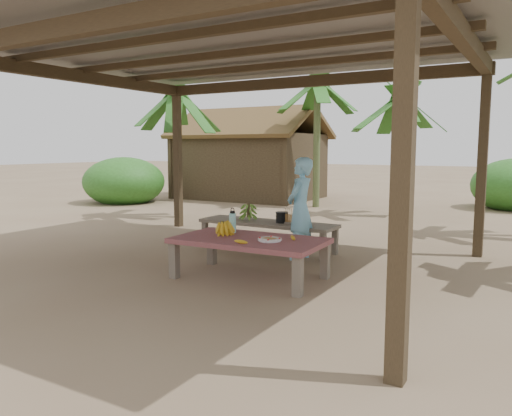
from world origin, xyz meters
The scene contains 17 objects.
ground centered at (0.00, 0.00, 0.00)m, with size 80.00×80.00×0.00m, color brown.
pavilion centered at (-0.01, -0.01, 2.78)m, with size 6.60×5.60×2.95m.
work_table centered at (0.54, -0.47, 0.43)m, with size 1.84×1.07×0.50m.
bench centered at (-0.09, 1.12, 0.39)m, with size 2.20×0.61×0.45m.
ripe_banana_bunch centered at (0.11, -0.42, 0.59)m, with size 0.30×0.26×0.18m, color gold, non-canonical shape.
plate centered at (0.84, -0.52, 0.52)m, with size 0.28×0.28×0.04m.
loose_banana_front centered at (0.63, -0.82, 0.52)m, with size 0.04×0.16×0.04m, color gold.
loose_banana_side centered at (1.04, -0.29, 0.52)m, with size 0.04×0.14×0.04m, color gold.
water_flask centered at (0.14, -0.22, 0.64)m, with size 0.09×0.09×0.32m.
green_banana_stalk centered at (-0.44, 1.12, 0.59)m, with size 0.25×0.25×0.29m, color #598C2D, non-canonical shape.
cooking_pot centered at (0.15, 1.14, 0.53)m, with size 0.18×0.18×0.16m, color black.
skewer_rack centered at (0.32, 1.07, 0.57)m, with size 0.18×0.08×0.24m, color #A57F47, non-canonical shape.
woman centered at (0.62, 0.81, 0.73)m, with size 0.53×0.35×1.46m, color #6AA9C9.
hut centered at (-4.50, 8.00, 1.10)m, with size 4.40×3.43×2.85m.
banana_plant_n centered at (0.63, 6.09, 2.49)m, with size 1.80×1.80×2.97m.
banana_plant_nw centered at (-1.71, 6.77, 3.04)m, with size 1.80×1.80×3.54m.
banana_plant_w centered at (-3.66, 3.34, 2.53)m, with size 1.80×1.80×3.02m.
Camera 1 is at (3.61, -5.58, 1.59)m, focal length 35.00 mm.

